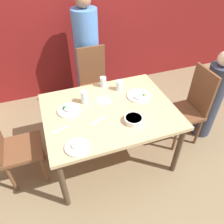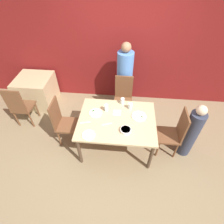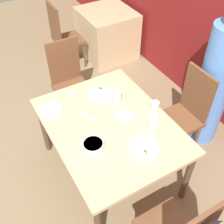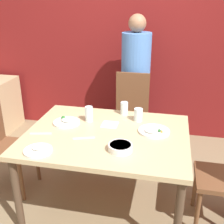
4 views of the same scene
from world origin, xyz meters
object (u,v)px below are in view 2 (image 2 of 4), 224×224
object	(u,v)px
chair_adult_spot	(123,97)
person_adult	(124,81)
chair_child_spot	(174,132)
person_child	(191,133)
bowl_curry	(126,130)
glass_water_tall	(122,101)
plate_rice_adult	(139,116)

from	to	relation	value
chair_adult_spot	person_adult	distance (m)	0.40
chair_adult_spot	chair_child_spot	distance (m)	1.31
person_adult	person_child	distance (m)	1.77
chair_adult_spot	bowl_curry	size ratio (longest dim) A/B	5.50
person_adult	bowl_curry	world-z (taller)	person_adult
bowl_curry	glass_water_tall	world-z (taller)	glass_water_tall
plate_rice_adult	person_child	bearing A→B (deg)	-8.28
chair_child_spot	plate_rice_adult	distance (m)	0.69
person_child	bowl_curry	world-z (taller)	person_child
person_child	glass_water_tall	size ratio (longest dim) A/B	9.76
plate_rice_adult	glass_water_tall	world-z (taller)	glass_water_tall
chair_child_spot	plate_rice_adult	size ratio (longest dim) A/B	3.77
plate_rice_adult	glass_water_tall	xyz separation A→B (m)	(-0.31, 0.34, 0.05)
bowl_curry	glass_water_tall	distance (m)	0.70
bowl_curry	plate_rice_adult	bearing A→B (deg)	58.02
person_child	glass_water_tall	world-z (taller)	person_child
bowl_curry	person_child	bearing A→B (deg)	10.68
chair_adult_spot	person_adult	world-z (taller)	person_adult
chair_adult_spot	glass_water_tall	xyz separation A→B (m)	(-0.00, -0.43, 0.26)
person_child	chair_adult_spot	bearing A→B (deg)	143.91
chair_child_spot	person_child	bearing A→B (deg)	90.00
chair_adult_spot	person_child	bearing A→B (deg)	-36.09
person_adult	bowl_curry	distance (m)	1.46
bowl_curry	glass_water_tall	bearing A→B (deg)	97.40
person_adult	bowl_curry	xyz separation A→B (m)	(0.09, -1.46, 0.01)
bowl_curry	plate_rice_adult	xyz separation A→B (m)	(0.22, 0.35, -0.01)
glass_water_tall	person_child	bearing A→B (deg)	-20.83
plate_rice_adult	glass_water_tall	distance (m)	0.46
chair_adult_spot	bowl_curry	xyz separation A→B (m)	(0.09, -1.12, 0.23)
chair_child_spot	person_adult	size ratio (longest dim) A/B	0.62
person_child	bowl_curry	distance (m)	1.20
plate_rice_adult	chair_child_spot	bearing A→B (deg)	-11.94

